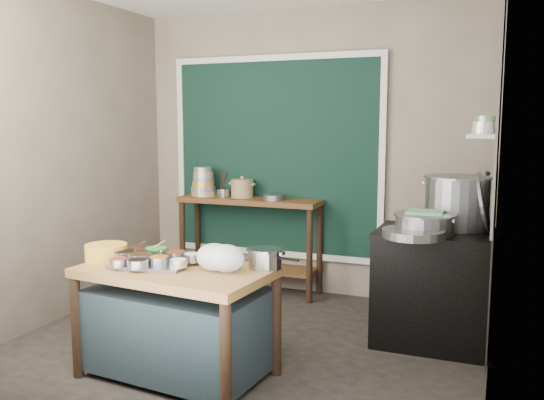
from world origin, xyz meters
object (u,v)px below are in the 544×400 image
at_px(utensil_cup, 223,193).
at_px(steamer, 424,224).
at_px(yellow_basin, 106,252).
at_px(stove_block, 436,289).
at_px(prep_table, 177,322).
at_px(condiment_tray, 152,264).
at_px(ceramic_crock, 242,189).
at_px(stock_pot, 457,202).
at_px(saucepan, 265,258).
at_px(back_counter, 250,245).

bearing_deg(utensil_cup, steamer, -22.25).
bearing_deg(yellow_basin, stove_block, 30.94).
relative_size(prep_table, condiment_tray, 2.53).
relative_size(stove_block, utensil_cup, 6.60).
bearing_deg(ceramic_crock, utensil_cup, -168.07).
relative_size(utensil_cup, steamer, 0.29).
bearing_deg(yellow_basin, stock_pot, 32.93).
bearing_deg(stove_block, utensil_cup, 161.76).
relative_size(saucepan, stock_pot, 0.46).
distance_m(utensil_cup, steamer, 2.27).
distance_m(saucepan, utensil_cup, 2.14).
xyz_separation_m(prep_table, ceramic_crock, (-0.45, 2.03, 0.66)).
bearing_deg(stove_block, prep_table, -140.69).
distance_m(prep_table, yellow_basin, 0.70).
relative_size(back_counter, utensil_cup, 10.63).
distance_m(prep_table, stock_pot, 2.31).
bearing_deg(yellow_basin, utensil_cup, 92.38).
distance_m(yellow_basin, steamer, 2.31).
distance_m(condiment_tray, yellow_basin, 0.38).
distance_m(prep_table, saucepan, 0.74).
distance_m(stove_block, condiment_tray, 2.17).
distance_m(condiment_tray, steamer, 2.00).
xyz_separation_m(yellow_basin, ceramic_crock, (0.11, 2.02, 0.23)).
bearing_deg(utensil_cup, stove_block, -18.24).
relative_size(prep_table, saucepan, 5.23).
bearing_deg(saucepan, prep_table, -149.10).
xyz_separation_m(condiment_tray, steamer, (1.63, 1.14, 0.19)).
relative_size(condiment_tray, steamer, 1.06).
xyz_separation_m(stove_block, stock_pot, (0.11, 0.18, 0.66)).
bearing_deg(condiment_tray, utensil_cup, 103.10).
xyz_separation_m(stove_block, utensil_cup, (-2.19, 0.72, 0.57)).
distance_m(stove_block, yellow_basin, 2.48).
bearing_deg(saucepan, stove_block, 56.24).
relative_size(back_counter, condiment_tray, 2.94).
xyz_separation_m(yellow_basin, saucepan, (1.11, 0.21, 0.01)).
bearing_deg(utensil_cup, prep_table, -72.16).
distance_m(prep_table, back_counter, 2.03).
bearing_deg(saucepan, ceramic_crock, 128.54).
bearing_deg(condiment_tray, yellow_basin, 178.24).
relative_size(saucepan, utensil_cup, 1.75).
relative_size(condiment_tray, ceramic_crock, 2.05).
bearing_deg(stock_pot, ceramic_crock, 164.47).
bearing_deg(stock_pot, condiment_tray, -141.73).
bearing_deg(stove_block, saucepan, -133.39).
xyz_separation_m(ceramic_crock, stock_pot, (2.11, -0.59, 0.05)).
height_order(stock_pot, steamer, stock_pot).
bearing_deg(prep_table, steamer, 43.22).
xyz_separation_m(stove_block, steamer, (-0.09, -0.14, 0.53)).
distance_m(prep_table, condiment_tray, 0.42).
relative_size(prep_table, utensil_cup, 9.16).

